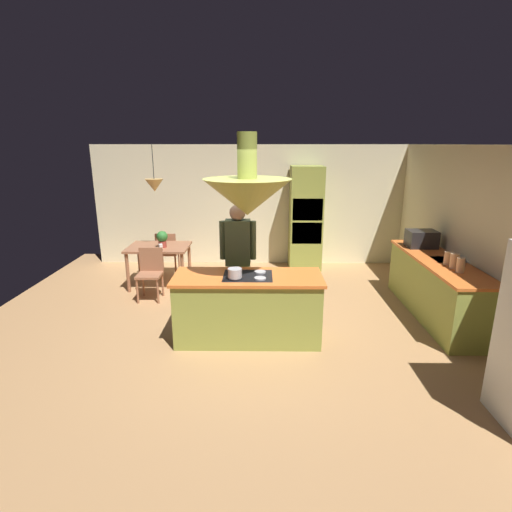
% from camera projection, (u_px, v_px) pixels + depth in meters
% --- Properties ---
extents(ground, '(8.16, 8.16, 0.00)m').
position_uv_depth(ground, '(249.00, 332.00, 5.64)').
color(ground, '#AD7F51').
extents(wall_back, '(6.80, 0.10, 2.55)m').
position_uv_depth(wall_back, '(253.00, 205.00, 8.62)').
color(wall_back, beige).
rests_on(wall_back, ground).
extents(wall_right, '(0.10, 7.20, 2.55)m').
position_uv_depth(wall_right, '(478.00, 238.00, 5.64)').
color(wall_right, beige).
rests_on(wall_right, ground).
extents(kitchen_island, '(1.95, 0.77, 0.92)m').
position_uv_depth(kitchen_island, '(248.00, 307.00, 5.33)').
color(kitchen_island, '#939E42').
rests_on(kitchen_island, ground).
extents(counter_run_right, '(0.73, 2.51, 0.90)m').
position_uv_depth(counter_run_right, '(436.00, 287.00, 6.06)').
color(counter_run_right, '#939E42').
rests_on(counter_run_right, ground).
extents(oven_tower, '(0.66, 0.62, 2.13)m').
position_uv_depth(oven_tower, '(306.00, 218.00, 8.27)').
color(oven_tower, '#939E42').
rests_on(oven_tower, ground).
extents(dining_table, '(1.09, 0.83, 0.76)m').
position_uv_depth(dining_table, '(159.00, 252.00, 7.31)').
color(dining_table, '#9B6142').
rests_on(dining_table, ground).
extents(person_at_island, '(0.53, 0.23, 1.74)m').
position_uv_depth(person_at_island, '(238.00, 255.00, 5.81)').
color(person_at_island, tan).
rests_on(person_at_island, ground).
extents(range_hood, '(1.10, 1.10, 1.00)m').
position_uv_depth(range_hood, '(247.00, 195.00, 4.92)').
color(range_hood, '#939E42').
extents(pendant_light_over_table, '(0.32, 0.32, 0.82)m').
position_uv_depth(pendant_light_over_table, '(154.00, 185.00, 6.99)').
color(pendant_light_over_table, '#E0B266').
extents(chair_facing_island, '(0.40, 0.40, 0.87)m').
position_uv_depth(chair_facing_island, '(150.00, 270.00, 6.74)').
color(chair_facing_island, '#9B6142').
rests_on(chair_facing_island, ground).
extents(chair_by_back_wall, '(0.40, 0.40, 0.87)m').
position_uv_depth(chair_by_back_wall, '(167.00, 251.00, 7.96)').
color(chair_by_back_wall, '#9B6142').
rests_on(chair_by_back_wall, ground).
extents(potted_plant_on_table, '(0.20, 0.20, 0.30)m').
position_uv_depth(potted_plant_on_table, '(162.00, 238.00, 7.15)').
color(potted_plant_on_table, '#99382D').
rests_on(potted_plant_on_table, dining_table).
extents(cup_on_table, '(0.07, 0.07, 0.09)m').
position_uv_depth(cup_on_table, '(161.00, 246.00, 7.07)').
color(cup_on_table, white).
rests_on(cup_on_table, dining_table).
extents(canister_flour, '(0.11, 0.11, 0.20)m').
position_uv_depth(canister_flour, '(461.00, 265.00, 5.32)').
color(canister_flour, '#E0B78C').
rests_on(canister_flour, counter_run_right).
extents(canister_sugar, '(0.12, 0.12, 0.21)m').
position_uv_depth(canister_sugar, '(454.00, 261.00, 5.49)').
color(canister_sugar, '#E0B78C').
rests_on(canister_sugar, counter_run_right).
extents(canister_tea, '(0.12, 0.12, 0.19)m').
position_uv_depth(canister_tea, '(448.00, 258.00, 5.67)').
color(canister_tea, '#E0B78C').
rests_on(canister_tea, counter_run_right).
extents(microwave_on_counter, '(0.46, 0.36, 0.28)m').
position_uv_depth(microwave_on_counter, '(422.00, 239.00, 6.62)').
color(microwave_on_counter, '#232326').
rests_on(microwave_on_counter, counter_run_right).
extents(cooking_pot_on_cooktop, '(0.18, 0.18, 0.12)m').
position_uv_depth(cooking_pot_on_cooktop, '(235.00, 273.00, 5.06)').
color(cooking_pot_on_cooktop, '#B2B2B7').
rests_on(cooking_pot_on_cooktop, kitchen_island).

